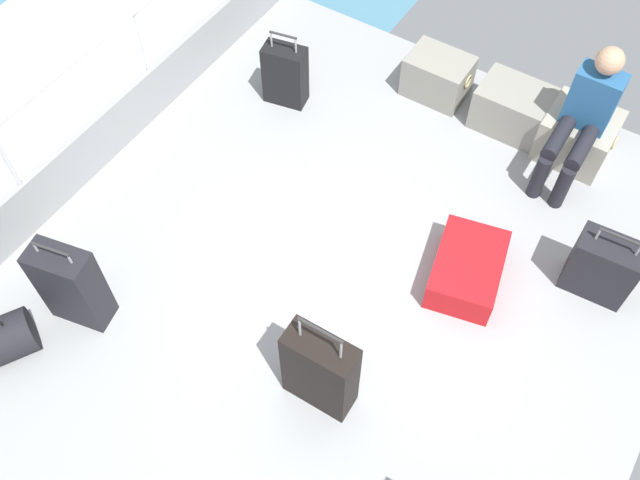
# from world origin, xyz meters

# --- Properties ---
(ground_plane) EXTENTS (4.40, 5.20, 0.06)m
(ground_plane) POSITION_xyz_m (0.00, 0.00, -0.03)
(ground_plane) COLOR #939699
(gunwale_port) EXTENTS (0.06, 5.20, 0.45)m
(gunwale_port) POSITION_xyz_m (-2.17, 0.00, 0.23)
(gunwale_port) COLOR #939699
(gunwale_port) RESTS_ON ground_plane
(railing_port) EXTENTS (0.04, 4.20, 1.02)m
(railing_port) POSITION_xyz_m (-2.17, 0.00, 0.78)
(railing_port) COLOR silver
(railing_port) RESTS_ON ground_plane
(cargo_crate_0) EXTENTS (0.56, 0.38, 0.37)m
(cargo_crate_0) POSITION_xyz_m (-0.30, 2.13, 0.19)
(cargo_crate_0) COLOR gray
(cargo_crate_0) RESTS_ON ground_plane
(cargo_crate_1) EXTENTS (0.66, 0.42, 0.38)m
(cargo_crate_1) POSITION_xyz_m (0.41, 2.12, 0.19)
(cargo_crate_1) COLOR gray
(cargo_crate_1) RESTS_ON ground_plane
(cargo_crate_2) EXTENTS (0.57, 0.49, 0.40)m
(cargo_crate_2) POSITION_xyz_m (0.94, 2.11, 0.20)
(cargo_crate_2) COLOR #9E9989
(cargo_crate_2) RESTS_ON ground_plane
(passenger_seated) EXTENTS (0.34, 0.66, 1.10)m
(passenger_seated) POSITION_xyz_m (0.94, 1.93, 0.58)
(passenger_seated) COLOR #26598C
(passenger_seated) RESTS_ON ground_plane
(suitcase_0) EXTENTS (0.59, 0.74, 0.26)m
(suitcase_0) POSITION_xyz_m (0.74, 0.57, 0.13)
(suitcase_0) COLOR red
(suitcase_0) RESTS_ON ground_plane
(suitcase_1) EXTENTS (0.44, 0.29, 0.79)m
(suitcase_1) POSITION_xyz_m (-1.36, -1.08, 0.35)
(suitcase_1) COLOR black
(suitcase_1) RESTS_ON ground_plane
(suitcase_3) EXTENTS (0.45, 0.28, 0.62)m
(suitcase_3) POSITION_xyz_m (1.53, 1.00, 0.25)
(suitcase_3) COLOR black
(suitcase_3) RESTS_ON ground_plane
(suitcase_4) EXTENTS (0.38, 0.26, 0.69)m
(suitcase_4) POSITION_xyz_m (-1.34, 1.38, 0.27)
(suitcase_4) COLOR black
(suitcase_4) RESTS_ON ground_plane
(suitcase_5) EXTENTS (0.45, 0.21, 0.90)m
(suitcase_5) POSITION_xyz_m (0.34, -0.71, 0.35)
(suitcase_5) COLOR black
(suitcase_5) RESTS_ON ground_plane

